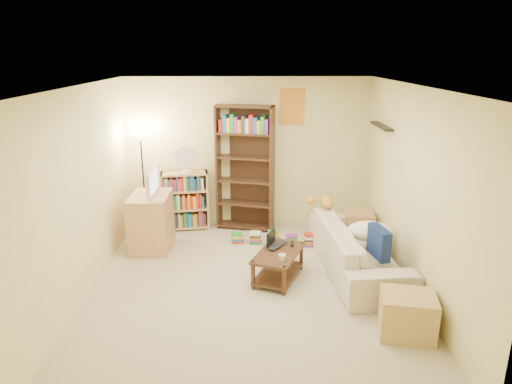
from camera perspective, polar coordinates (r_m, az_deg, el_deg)
room at (r=5.37m, az=-0.86°, el=3.65°), size 4.50×4.54×2.52m
sofa at (r=6.37m, az=12.56°, el=-6.92°), size 2.32×1.16×0.64m
navy_pillow at (r=5.88m, az=15.11°, el=-6.09°), size 0.20×0.44×0.38m
cream_blanket at (r=6.38m, az=13.91°, el=-4.75°), size 0.59×0.42×0.25m
tabby_cat at (r=6.91m, az=8.46°, el=-1.15°), size 0.51×0.21×0.17m
coffee_table at (r=6.04m, az=2.81°, el=-8.70°), size 0.78×0.99×0.39m
laptop at (r=6.11m, az=3.00°, el=-6.78°), size 0.59×0.58×0.03m
laptop_screen at (r=6.11m, az=1.89°, el=-5.74°), size 0.12×0.27×0.19m
mug at (r=5.72m, az=3.27°, el=-8.18°), size 0.15×0.15×0.09m
tv_remote at (r=6.21m, az=4.54°, el=-6.47°), size 0.06×0.16×0.02m
tv_stand at (r=7.06m, az=-12.95°, el=-3.65°), size 0.58×0.80×0.85m
television at (r=6.87m, az=-13.29°, el=1.19°), size 0.68×0.11×0.39m
tall_bookshelf at (r=7.48m, az=-1.39°, el=3.33°), size 0.98×0.53×2.07m
short_bookshelf at (r=7.71m, az=-8.83°, el=-1.09°), size 0.80×0.42×0.98m
desk_fan at (r=7.47m, az=-8.71°, el=4.08°), size 0.35×0.20×0.45m
floor_lamp at (r=7.43m, az=-14.11°, el=4.55°), size 0.28×0.28×1.66m
side_table at (r=7.31m, az=12.71°, el=-4.36°), size 0.48×0.48×0.50m
end_cabinet at (r=5.20m, az=18.38°, el=-14.37°), size 0.64×0.57×0.46m
book_stacks at (r=7.13m, az=2.36°, el=-5.83°), size 1.30×0.29×0.22m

